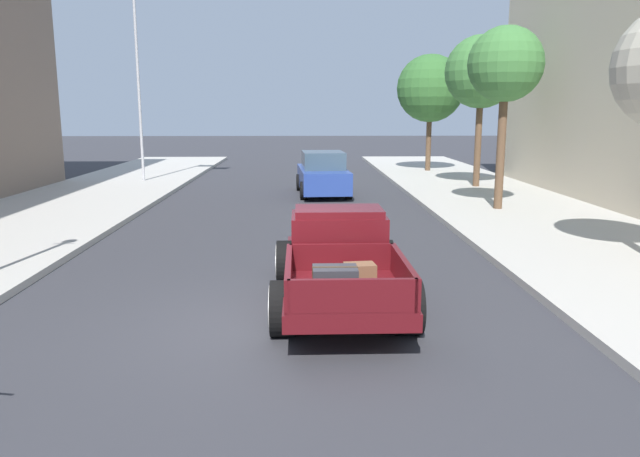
# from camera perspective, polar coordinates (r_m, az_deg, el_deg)

# --- Properties ---
(ground_plane) EXTENTS (140.00, 140.00, 0.00)m
(ground_plane) POSITION_cam_1_polar(r_m,az_deg,el_deg) (9.37, -4.84, -8.78)
(ground_plane) COLOR #333338
(hotrod_truck_maroon) EXTENTS (2.22, 4.96, 1.58)m
(hotrod_truck_maroon) POSITION_cam_1_polar(r_m,az_deg,el_deg) (10.19, 1.75, -2.69)
(hotrod_truck_maroon) COLOR #510F14
(hotrod_truck_maroon) RESTS_ON ground
(car_background_blue) EXTENTS (2.06, 4.40, 1.65)m
(car_background_blue) POSITION_cam_1_polar(r_m,az_deg,el_deg) (23.25, 0.26, 5.06)
(car_background_blue) COLOR #284293
(car_background_blue) RESTS_ON ground
(flagpole) EXTENTS (1.74, 0.16, 9.16)m
(flagpole) POSITION_cam_1_polar(r_m,az_deg,el_deg) (27.86, -16.34, 15.92)
(flagpole) COLOR #B2B2B7
(flagpole) RESTS_ON sidewalk_left
(street_tree_second) EXTENTS (2.26, 2.26, 5.52)m
(street_tree_second) POSITION_cam_1_polar(r_m,az_deg,el_deg) (19.70, 16.98, 14.37)
(street_tree_second) COLOR brown
(street_tree_second) RESTS_ON sidewalk_right
(street_tree_third) EXTENTS (2.85, 2.85, 5.94)m
(street_tree_third) POSITION_cam_1_polar(r_m,az_deg,el_deg) (25.44, 14.88, 13.95)
(street_tree_third) COLOR brown
(street_tree_third) RESTS_ON sidewalk_right
(street_tree_farthest) EXTENTS (3.36, 3.36, 5.80)m
(street_tree_farthest) POSITION_cam_1_polar(r_m,az_deg,el_deg) (31.76, 10.29, 12.77)
(street_tree_farthest) COLOR brown
(street_tree_farthest) RESTS_ON sidewalk_right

